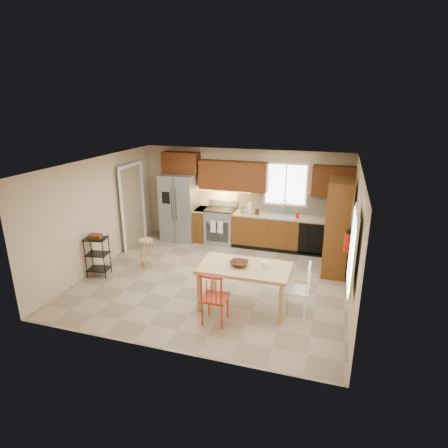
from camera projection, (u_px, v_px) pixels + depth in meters
floor at (214, 280)px, 8.07m from camera, size 5.50×5.50×0.00m
ceiling at (213, 164)px, 7.28m from camera, size 5.50×5.00×0.02m
wall_back at (244, 196)px, 9.94m from camera, size 5.50×0.02×2.50m
wall_front at (159, 277)px, 5.41m from camera, size 5.50×0.02×2.50m
wall_left at (99, 213)px, 8.44m from camera, size 0.02×5.00×2.50m
wall_right at (355, 239)px, 6.90m from camera, size 0.02×5.00×2.50m
refrigerator at (180, 207)px, 10.18m from camera, size 0.92×0.75×1.82m
range_stove at (221, 226)px, 10.06m from camera, size 0.76×0.63×0.92m
base_cabinet_narrow at (202, 224)px, 10.23m from camera, size 0.30×0.60×0.90m
base_cabinet_run at (289, 233)px, 9.56m from camera, size 2.92×0.60×0.90m
dishwasher at (311, 239)px, 9.14m from camera, size 0.60×0.02×0.78m
backsplash at (292, 203)px, 9.59m from camera, size 2.92×0.03×0.55m
upper_over_fridge at (181, 162)px, 9.99m from camera, size 1.00×0.35×0.55m
upper_left_block at (233, 176)px, 9.67m from camera, size 1.80×0.35×0.75m
upper_right_block at (333, 182)px, 8.97m from camera, size 1.00×0.35×0.75m
window_back at (286, 184)px, 9.49m from camera, size 1.12×0.04×1.12m
sink at (283, 217)px, 9.48m from camera, size 0.62×0.46×0.16m
undercab_glow at (222, 190)px, 9.86m from camera, size 1.60×0.30×0.01m
soap_bottle at (298, 214)px, 9.24m from camera, size 0.09×0.09×0.19m
paper_towel at (250, 208)px, 9.62m from camera, size 0.12×0.12×0.28m
canister_steel at (242, 209)px, 9.69m from camera, size 0.11×0.11×0.18m
canister_wood at (257, 212)px, 9.56m from camera, size 0.10×0.10×0.14m
pantry at (337, 227)px, 8.14m from camera, size 0.50×0.95×2.10m
fire_extinguisher at (347, 243)px, 7.12m from camera, size 0.12×0.12×0.36m
window_right at (353, 251)px, 5.82m from camera, size 0.04×1.02×1.32m
doorway at (132, 207)px, 9.66m from camera, size 0.04×0.95×2.10m
dining_table at (244, 287)px, 6.92m from camera, size 1.65×0.93×0.80m
chair_red at (215, 297)px, 6.40m from camera, size 0.45×0.45×0.97m
chair_white at (296, 289)px, 6.67m from camera, size 0.45×0.45×0.97m
table_bowl at (239, 266)px, 6.82m from camera, size 0.33×0.33×0.08m
table_jar at (265, 265)px, 6.77m from camera, size 0.13×0.13×0.15m
bar_stool at (147, 253)px, 8.62m from camera, size 0.39×0.39×0.66m
utility_cart at (98, 256)px, 8.14m from camera, size 0.51×0.43×0.91m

